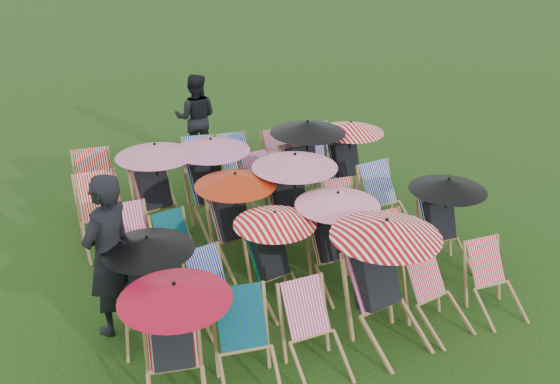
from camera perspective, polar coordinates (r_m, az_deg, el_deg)
name	(u,v)px	position (r m, az deg, el deg)	size (l,w,h in m)	color
ground	(273,256)	(8.86, -0.63, -5.86)	(100.00, 100.00, 0.00)	#13320B
deckchair_0	(175,344)	(6.26, -9.62, -13.52)	(1.10, 1.17, 1.30)	#A0784B
deckchair_1	(247,347)	(6.48, -3.04, -14.00)	(0.74, 0.95, 0.95)	#A0784B
deckchair_2	(315,333)	(6.71, 3.26, -12.75)	(0.59, 0.83, 0.89)	#A0784B
deckchair_3	(386,281)	(7.02, 9.65, -7.99)	(1.22, 1.33, 1.45)	#A0784B
deckchair_4	(438,295)	(7.51, 14.26, -9.10)	(0.70, 0.88, 0.86)	#A0784B
deckchair_5	(496,282)	(7.98, 19.14, -7.77)	(0.58, 0.79, 0.83)	#A0784B
deckchair_6	(148,287)	(7.18, -12.00, -8.49)	(1.04, 1.11, 1.23)	#A0784B
deckchair_7	(215,290)	(7.44, -5.94, -8.94)	(0.66, 0.83, 0.82)	#A0784B
deckchair_8	(276,257)	(7.61, -0.35, -5.99)	(1.01, 1.09, 1.20)	#A0784B
deckchair_9	(337,239)	(7.93, 5.22, -4.34)	(1.07, 1.11, 1.27)	#A0784B
deckchair_10	(398,251)	(8.31, 10.76, -5.28)	(0.59, 0.80, 0.84)	#A0784B
deckchair_11	(445,221)	(8.68, 14.89, -2.60)	(1.03, 1.08, 1.23)	#A0784B
deckchair_12	(132,251)	(8.24, -13.35, -5.23)	(0.66, 0.91, 0.98)	#A0784B
deckchair_13	(180,250)	(8.28, -9.12, -5.25)	(0.68, 0.85, 0.83)	#A0784B
deckchair_14	(237,219)	(8.39, -3.96, -2.45)	(1.10, 1.17, 1.30)	#A0784B
deckchair_15	(294,202)	(8.69, 1.29, -0.93)	(1.19, 1.25, 1.41)	#A0784B
deckchair_16	(345,213)	(9.18, 6.00, -1.94)	(0.60, 0.79, 0.82)	#A0784B
deckchair_17	(388,201)	(9.46, 9.85, -0.81)	(0.73, 0.95, 0.97)	#A0784B
deckchair_18	(103,215)	(9.21, -15.88, -2.05)	(0.68, 0.94, 1.01)	#A0784B
deckchair_19	(158,188)	(9.32, -11.11, 0.32)	(1.16, 1.24, 1.37)	#A0784B
deckchair_20	(213,183)	(9.39, -6.18, 0.87)	(1.16, 1.24, 1.38)	#A0784B
deckchair_21	(267,188)	(9.77, -1.22, 0.37)	(0.73, 0.94, 0.94)	#A0784B
deckchair_22	(308,164)	(9.96, 2.62, 2.60)	(1.20, 1.30, 1.42)	#A0784B
deckchair_23	(349,160)	(10.33, 6.37, 2.94)	(1.10, 1.14, 1.30)	#A0784B
deckchair_24	(96,186)	(10.23, -16.46, 0.54)	(0.68, 0.92, 0.97)	#A0784B
deckchair_25	(153,180)	(10.34, -11.50, 1.04)	(0.63, 0.83, 0.86)	#A0784B
deckchair_26	(201,169)	(10.62, -7.26, 2.14)	(0.76, 0.94, 0.91)	#A0784B
deckchair_27	(239,165)	(10.71, -3.78, 2.50)	(0.65, 0.87, 0.90)	#A0784B
deckchair_28	(284,159)	(10.97, 0.40, 3.05)	(0.65, 0.86, 0.88)	#A0784B
deckchair_29	(326,152)	(11.31, 4.21, 3.67)	(0.67, 0.87, 0.88)	#A0784B
person_left	(109,255)	(7.23, -15.35, -5.58)	(0.71, 0.47, 1.95)	black
person_rear	(196,118)	(11.95, -7.68, 6.74)	(0.81, 0.63, 1.68)	black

